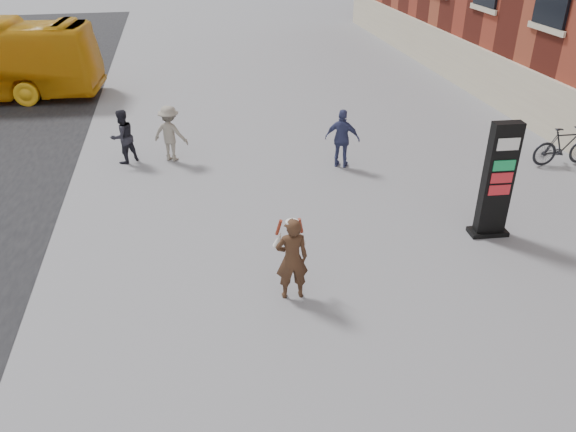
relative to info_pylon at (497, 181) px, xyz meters
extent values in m
plane|color=#9E9EA3|center=(-4.63, -1.63, -1.31)|extent=(100.00, 100.00, 0.00)
cube|color=beige|center=(4.81, 4.37, -0.41)|extent=(0.18, 44.00, 1.80)
cube|color=black|center=(0.00, 0.00, 0.00)|extent=(0.65, 0.30, 2.63)
cube|color=black|center=(0.00, 0.00, -1.26)|extent=(0.87, 0.47, 0.11)
cube|color=white|center=(0.00, 0.00, 0.89)|extent=(0.49, 0.32, 0.26)
cube|color=#11713C|center=(0.00, 0.00, 0.42)|extent=(0.49, 0.32, 0.23)
cube|color=maroon|center=(0.00, 0.00, 0.14)|extent=(0.49, 0.32, 0.23)
cube|color=maroon|center=(0.00, 0.00, -0.15)|extent=(0.49, 0.32, 0.23)
imported|color=#412518|center=(-4.77, -1.44, -0.48)|extent=(0.62, 0.41, 1.66)
cylinder|color=white|center=(-4.77, -1.44, 0.28)|extent=(0.23, 0.23, 0.06)
cone|color=white|center=(-4.57, -1.20, -0.18)|extent=(0.23, 0.23, 0.40)
cylinder|color=maroon|center=(-4.57, -1.20, 0.06)|extent=(0.13, 0.13, 0.34)
cone|color=white|center=(-4.97, -1.19, -0.18)|extent=(0.23, 0.23, 0.40)
cylinder|color=maroon|center=(-4.97, -1.19, 0.06)|extent=(0.13, 0.13, 0.34)
imported|color=#212029|center=(-8.23, 5.73, -0.54)|extent=(0.95, 0.92, 1.55)
imported|color=gray|center=(-6.91, 5.64, -0.51)|extent=(1.20, 1.02, 1.61)
imported|color=#383E6A|center=(-2.22, 4.27, -0.48)|extent=(1.05, 0.79, 1.66)
imported|color=black|center=(3.97, 3.21, -0.76)|extent=(1.85, 0.57, 1.10)
camera|label=1|loc=(-6.45, -9.84, 5.12)|focal=35.00mm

